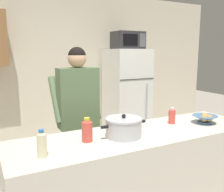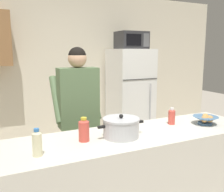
{
  "view_description": "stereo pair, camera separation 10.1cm",
  "coord_description": "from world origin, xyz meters",
  "px_view_note": "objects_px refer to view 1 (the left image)",
  "views": [
    {
      "loc": [
        -1.24,
        -1.82,
        1.64
      ],
      "look_at": [
        0.0,
        0.55,
        1.17
      ],
      "focal_mm": 40.66,
      "sensor_mm": 36.0,
      "label": 1
    },
    {
      "loc": [
        -1.15,
        -1.86,
        1.64
      ],
      "look_at": [
        0.0,
        0.55,
        1.17
      ],
      "focal_mm": 40.66,
      "sensor_mm": 36.0,
      "label": 2
    }
  ],
  "objects_px": {
    "microwave": "(128,40)",
    "person_near_pot": "(78,106)",
    "cooking_pot": "(124,127)",
    "bottle_mid_counter": "(172,116)",
    "bread_bowl": "(205,119)",
    "bottle_far_corner": "(87,130)",
    "bottle_near_edge": "(42,144)",
    "refrigerator": "(127,99)"
  },
  "relations": [
    {
      "from": "microwave",
      "to": "bottle_far_corner",
      "type": "bearing_deg",
      "value": -129.11
    },
    {
      "from": "refrigerator",
      "to": "bottle_far_corner",
      "type": "height_order",
      "value": "refrigerator"
    },
    {
      "from": "microwave",
      "to": "bottle_near_edge",
      "type": "height_order",
      "value": "microwave"
    },
    {
      "from": "refrigerator",
      "to": "bottle_near_edge",
      "type": "distance_m",
      "value": 2.72
    },
    {
      "from": "microwave",
      "to": "refrigerator",
      "type": "bearing_deg",
      "value": 90.07
    },
    {
      "from": "bottle_near_edge",
      "to": "bottle_far_corner",
      "type": "distance_m",
      "value": 0.42
    },
    {
      "from": "bread_bowl",
      "to": "bottle_far_corner",
      "type": "xyz_separation_m",
      "value": [
        -1.26,
        0.07,
        0.05
      ]
    },
    {
      "from": "refrigerator",
      "to": "person_near_pot",
      "type": "xyz_separation_m",
      "value": [
        -1.28,
        -1.11,
        0.22
      ]
    },
    {
      "from": "microwave",
      "to": "bottle_mid_counter",
      "type": "xyz_separation_m",
      "value": [
        -0.52,
        -1.73,
        -0.82
      ]
    },
    {
      "from": "microwave",
      "to": "bottle_far_corner",
      "type": "height_order",
      "value": "microwave"
    },
    {
      "from": "bread_bowl",
      "to": "cooking_pot",
      "type": "bearing_deg",
      "value": 178.13
    },
    {
      "from": "microwave",
      "to": "bread_bowl",
      "type": "xyz_separation_m",
      "value": [
        -0.21,
        -1.88,
        -0.85
      ]
    },
    {
      "from": "bottle_mid_counter",
      "to": "bottle_far_corner",
      "type": "distance_m",
      "value": 0.96
    },
    {
      "from": "refrigerator",
      "to": "bottle_mid_counter",
      "type": "bearing_deg",
      "value": -106.46
    },
    {
      "from": "person_near_pot",
      "to": "bottle_near_edge",
      "type": "xyz_separation_m",
      "value": [
        -0.58,
        -0.87,
        -0.04
      ]
    },
    {
      "from": "cooking_pot",
      "to": "bottle_mid_counter",
      "type": "relative_size",
      "value": 2.53
    },
    {
      "from": "bottle_far_corner",
      "to": "bread_bowl",
      "type": "bearing_deg",
      "value": -3.11
    },
    {
      "from": "bottle_near_edge",
      "to": "bottle_mid_counter",
      "type": "xyz_separation_m",
      "value": [
        1.35,
        0.23,
        -0.01
      ]
    },
    {
      "from": "bread_bowl",
      "to": "bottle_near_edge",
      "type": "relative_size",
      "value": 1.26
    },
    {
      "from": "bottle_near_edge",
      "to": "bottle_mid_counter",
      "type": "height_order",
      "value": "bottle_near_edge"
    },
    {
      "from": "microwave",
      "to": "cooking_pot",
      "type": "bearing_deg",
      "value": -121.93
    },
    {
      "from": "refrigerator",
      "to": "microwave",
      "type": "xyz_separation_m",
      "value": [
        0.0,
        -0.02,
        0.98
      ]
    },
    {
      "from": "bread_bowl",
      "to": "microwave",
      "type": "bearing_deg",
      "value": 83.51
    },
    {
      "from": "bread_bowl",
      "to": "bottle_far_corner",
      "type": "relative_size",
      "value": 1.26
    },
    {
      "from": "bread_bowl",
      "to": "bottle_near_edge",
      "type": "xyz_separation_m",
      "value": [
        -1.65,
        -0.07,
        0.05
      ]
    },
    {
      "from": "bread_bowl",
      "to": "bottle_mid_counter",
      "type": "bearing_deg",
      "value": 153.27
    },
    {
      "from": "bread_bowl",
      "to": "person_near_pot",
      "type": "bearing_deg",
      "value": 143.48
    },
    {
      "from": "microwave",
      "to": "person_near_pot",
      "type": "height_order",
      "value": "microwave"
    },
    {
      "from": "refrigerator",
      "to": "bottle_far_corner",
      "type": "distance_m",
      "value": 2.36
    },
    {
      "from": "bottle_far_corner",
      "to": "microwave",
      "type": "bearing_deg",
      "value": 50.89
    },
    {
      "from": "refrigerator",
      "to": "bread_bowl",
      "type": "bearing_deg",
      "value": -96.42
    },
    {
      "from": "microwave",
      "to": "bottle_far_corner",
      "type": "relative_size",
      "value": 2.42
    },
    {
      "from": "bottle_far_corner",
      "to": "bottle_mid_counter",
      "type": "bearing_deg",
      "value": 5.03
    },
    {
      "from": "refrigerator",
      "to": "bottle_mid_counter",
      "type": "distance_m",
      "value": 1.83
    },
    {
      "from": "microwave",
      "to": "bottle_mid_counter",
      "type": "distance_m",
      "value": 1.98
    },
    {
      "from": "bottle_near_edge",
      "to": "bottle_far_corner",
      "type": "bearing_deg",
      "value": 20.04
    },
    {
      "from": "cooking_pot",
      "to": "bottle_near_edge",
      "type": "xyz_separation_m",
      "value": [
        -0.71,
        -0.11,
        0.01
      ]
    },
    {
      "from": "cooking_pot",
      "to": "bottle_far_corner",
      "type": "bearing_deg",
      "value": 173.27
    },
    {
      "from": "cooking_pot",
      "to": "bottle_mid_counter",
      "type": "height_order",
      "value": "cooking_pot"
    },
    {
      "from": "bottle_mid_counter",
      "to": "bottle_near_edge",
      "type": "bearing_deg",
      "value": -170.43
    },
    {
      "from": "bottle_near_edge",
      "to": "bottle_mid_counter",
      "type": "relative_size",
      "value": 1.18
    },
    {
      "from": "person_near_pot",
      "to": "cooking_pot",
      "type": "height_order",
      "value": "person_near_pot"
    }
  ]
}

